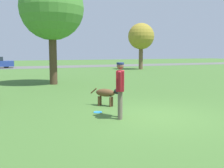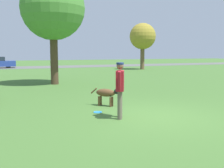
% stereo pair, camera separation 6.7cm
% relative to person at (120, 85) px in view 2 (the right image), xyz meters
% --- Properties ---
extents(ground_plane, '(120.00, 120.00, 0.00)m').
position_rel_person_xyz_m(ground_plane, '(1.08, -0.19, -0.97)').
color(ground_plane, '#426B2D').
extents(far_road_strip, '(120.00, 6.00, 0.01)m').
position_rel_person_xyz_m(far_road_strip, '(1.08, 28.45, -0.97)').
color(far_road_strip, '#5B5B59').
rests_on(far_road_strip, ground_plane).
extents(person, '(0.42, 0.70, 1.63)m').
position_rel_person_xyz_m(person, '(0.00, 0.00, 0.00)').
color(person, '#665B4C').
rests_on(person, ground_plane).
extents(dog, '(0.85, 0.94, 0.66)m').
position_rel_person_xyz_m(dog, '(0.30, 1.77, -0.51)').
color(dog, brown).
rests_on(dog, ground_plane).
extents(frisbee, '(0.27, 0.27, 0.02)m').
position_rel_person_xyz_m(frisbee, '(-0.35, 0.95, -0.96)').
color(frisbee, '#268CE5').
rests_on(frisbee, ground_plane).
extents(tree_mid_center, '(3.75, 3.75, 6.37)m').
position_rel_person_xyz_m(tree_mid_center, '(-0.20, 9.04, 3.49)').
color(tree_mid_center, '#4C3826').
rests_on(tree_mid_center, ground_plane).
extents(tree_far_right, '(2.93, 2.93, 5.19)m').
position_rel_person_xyz_m(tree_far_right, '(11.62, 19.32, 2.70)').
color(tree_far_right, brown).
rests_on(tree_far_right, ground_plane).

